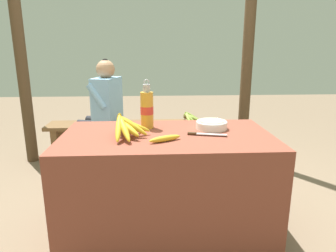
% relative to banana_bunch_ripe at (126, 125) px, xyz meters
% --- Properties ---
extents(ground_plane, '(12.00, 12.00, 0.00)m').
position_rel_banana_bunch_ripe_xyz_m(ground_plane, '(0.25, 0.05, -0.76)').
color(ground_plane, '#75604C').
extents(market_counter, '(1.31, 0.73, 0.69)m').
position_rel_banana_bunch_ripe_xyz_m(market_counter, '(0.25, 0.05, -0.42)').
color(market_counter, brown).
rests_on(market_counter, ground_plane).
extents(banana_bunch_ripe, '(0.23, 0.34, 0.16)m').
position_rel_banana_bunch_ripe_xyz_m(banana_bunch_ripe, '(0.00, 0.00, 0.00)').
color(banana_bunch_ripe, '#4C381E').
rests_on(banana_bunch_ripe, market_counter).
extents(serving_bowl, '(0.21, 0.21, 0.06)m').
position_rel_banana_bunch_ripe_xyz_m(serving_bowl, '(0.55, 0.16, -0.04)').
color(serving_bowl, white).
rests_on(serving_bowl, market_counter).
extents(water_bottle, '(0.09, 0.09, 0.33)m').
position_rel_banana_bunch_ripe_xyz_m(water_bottle, '(0.12, 0.21, 0.06)').
color(water_bottle, gold).
rests_on(water_bottle, market_counter).
extents(loose_banana_front, '(0.20, 0.12, 0.03)m').
position_rel_banana_bunch_ripe_xyz_m(loose_banana_front, '(0.23, -0.10, -0.05)').
color(loose_banana_front, gold).
rests_on(loose_banana_front, market_counter).
extents(knife, '(0.24, 0.08, 0.02)m').
position_rel_banana_bunch_ripe_xyz_m(knife, '(0.46, 0.01, -0.06)').
color(knife, '#BCBCC1').
rests_on(knife, market_counter).
extents(wooden_bench, '(1.84, 0.32, 0.46)m').
position_rel_banana_bunch_ripe_xyz_m(wooden_bench, '(0.00, 1.27, -0.37)').
color(wooden_bench, brown).
rests_on(wooden_bench, ground_plane).
extents(seated_vendor, '(0.46, 0.43, 1.11)m').
position_rel_banana_bunch_ripe_xyz_m(seated_vendor, '(-0.34, 1.25, -0.11)').
color(seated_vendor, '#232328').
rests_on(seated_vendor, ground_plane).
extents(banana_bunch_green, '(0.19, 0.29, 0.13)m').
position_rel_banana_bunch_ripe_xyz_m(banana_bunch_green, '(0.55, 1.27, -0.24)').
color(banana_bunch_green, '#4C381E').
rests_on(banana_bunch_green, wooden_bench).
extents(support_post_near, '(0.12, 0.12, 2.49)m').
position_rel_banana_bunch_ripe_xyz_m(support_post_near, '(-1.17, 1.46, 0.49)').
color(support_post_near, '#4C3823').
rests_on(support_post_near, ground_plane).
extents(support_post_far, '(0.12, 0.12, 2.49)m').
position_rel_banana_bunch_ripe_xyz_m(support_post_far, '(1.18, 1.46, 0.49)').
color(support_post_far, '#4C3823').
rests_on(support_post_far, ground_plane).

